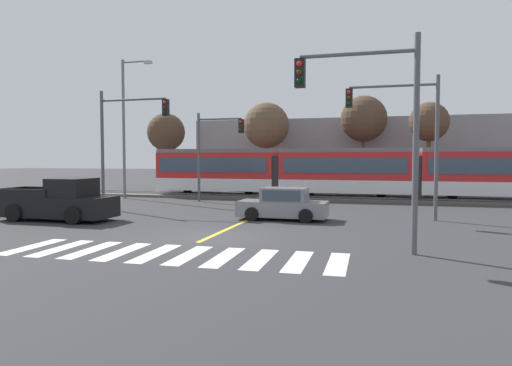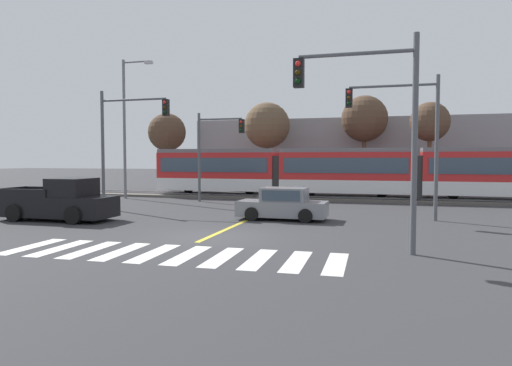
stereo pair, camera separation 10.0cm
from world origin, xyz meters
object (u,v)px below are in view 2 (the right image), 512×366
at_px(traffic_light_mid_left, 123,132).
at_px(traffic_light_near_right, 374,112).
at_px(bare_tree_far_west, 167,133).
at_px(bare_tree_far_east, 430,123).
at_px(bare_tree_east, 364,119).
at_px(traffic_light_mid_right, 406,125).
at_px(bare_tree_west, 267,126).
at_px(street_lamp_west, 127,121).
at_px(sedan_crossing, 283,205).
at_px(traffic_light_far_left, 214,144).
at_px(pickup_truck, 60,202).
at_px(light_rail_tram, 346,171).

height_order(traffic_light_mid_left, traffic_light_near_right, traffic_light_mid_left).
bearing_deg(bare_tree_far_west, bare_tree_far_east, -5.20).
relative_size(traffic_light_near_right, bare_tree_east, 0.83).
xyz_separation_m(traffic_light_mid_left, traffic_light_mid_right, (15.12, -0.20, 0.06)).
bearing_deg(bare_tree_west, street_lamp_west, -135.95).
distance_m(sedan_crossing, traffic_light_far_left, 10.24).
bearing_deg(traffic_light_near_right, bare_tree_far_west, 128.45).
bearing_deg(traffic_light_mid_right, sedan_crossing, -164.94).
bearing_deg(bare_tree_far_west, bare_tree_east, -0.65).
xyz_separation_m(pickup_truck, traffic_light_far_left, (3.67, 10.49, 3.05)).
relative_size(bare_tree_east, bare_tree_far_east, 1.13).
bearing_deg(bare_tree_east, traffic_light_far_left, -133.99).
bearing_deg(bare_tree_west, traffic_light_mid_right, -54.60).
bearing_deg(traffic_light_mid_right, street_lamp_west, 160.44).
relative_size(traffic_light_mid_left, bare_tree_west, 0.88).
distance_m(traffic_light_far_left, bare_tree_west, 9.17).
distance_m(traffic_light_mid_left, street_lamp_west, 7.63).
distance_m(light_rail_tram, bare_tree_far_east, 7.78).
height_order(traffic_light_mid_left, traffic_light_mid_right, traffic_light_mid_right).
xyz_separation_m(traffic_light_far_left, street_lamp_west, (-7.03, 0.81, 1.72)).
height_order(traffic_light_mid_right, bare_tree_far_west, bare_tree_far_west).
bearing_deg(bare_tree_far_east, bare_tree_east, 159.01).
relative_size(traffic_light_mid_left, traffic_light_far_left, 1.13).
distance_m(street_lamp_west, bare_tree_east, 18.56).
bearing_deg(traffic_light_far_left, bare_tree_east, 46.01).
xyz_separation_m(traffic_light_mid_left, bare_tree_west, (4.59, 14.61, 1.25)).
distance_m(sedan_crossing, traffic_light_mid_right, 6.88).
bearing_deg(pickup_truck, traffic_light_far_left, 70.73).
bearing_deg(traffic_light_mid_left, traffic_light_far_left, 60.38).
xyz_separation_m(traffic_light_near_right, traffic_light_mid_right, (1.28, 8.18, 0.16)).
bearing_deg(traffic_light_far_left, bare_tree_west, 81.41).
relative_size(pickup_truck, bare_tree_east, 0.68).
bearing_deg(pickup_truck, traffic_light_mid_right, 16.44).
relative_size(traffic_light_near_right, street_lamp_west, 0.66).
xyz_separation_m(pickup_truck, traffic_light_near_right, (14.26, -3.59, 3.46)).
height_order(light_rail_tram, traffic_light_mid_left, traffic_light_mid_left).
xyz_separation_m(traffic_light_mid_left, street_lamp_west, (-3.78, 6.51, 1.21)).
bearing_deg(traffic_light_far_left, street_lamp_west, 173.46).
bearing_deg(traffic_light_mid_left, sedan_crossing, -10.09).
bearing_deg(street_lamp_west, sedan_crossing, -31.64).
xyz_separation_m(pickup_truck, street_lamp_west, (-3.36, 11.30, 4.77)).
height_order(sedan_crossing, bare_tree_east, bare_tree_east).
height_order(traffic_light_near_right, traffic_light_far_left, traffic_light_near_right).
xyz_separation_m(sedan_crossing, street_lamp_west, (-13.33, 8.21, 4.91)).
height_order(street_lamp_west, bare_tree_far_east, street_lamp_west).
relative_size(sedan_crossing, traffic_light_mid_right, 0.63).
xyz_separation_m(light_rail_tram, street_lamp_west, (-15.32, -3.20, 3.56)).
height_order(sedan_crossing, bare_tree_west, bare_tree_west).
xyz_separation_m(traffic_light_near_right, bare_tree_far_east, (3.53, 21.87, 1.26)).
height_order(pickup_truck, traffic_light_far_left, traffic_light_far_left).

